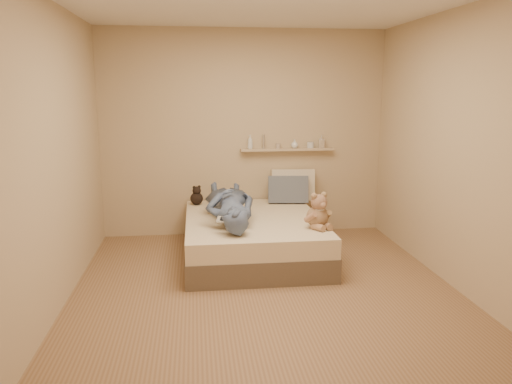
{
  "coord_description": "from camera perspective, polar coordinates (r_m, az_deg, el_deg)",
  "views": [
    {
      "loc": [
        -0.63,
        -4.44,
        1.86
      ],
      "look_at": [
        0.0,
        0.65,
        0.8
      ],
      "focal_mm": 35.0,
      "sensor_mm": 36.0,
      "label": 1
    }
  ],
  "objects": [
    {
      "name": "shelf_bottles",
      "position": [
        6.43,
        4.1,
        5.61
      ],
      "size": [
        1.0,
        0.12,
        0.18
      ],
      "color": "silver",
      "rests_on": "wall_shelf"
    },
    {
      "name": "pillow_grey",
      "position": [
        6.29,
        3.69,
        0.29
      ],
      "size": [
        0.52,
        0.26,
        0.36
      ],
      "primitive_type": "cube",
      "rotation": [
        -0.21,
        0.0,
        -0.12
      ],
      "color": "#555967",
      "rests_on": "bed"
    },
    {
      "name": "teddy_bear",
      "position": [
        5.17,
        7.14,
        -2.42
      ],
      "size": [
        0.3,
        0.31,
        0.38
      ],
      "color": "#90674F",
      "rests_on": "bed"
    },
    {
      "name": "game_console",
      "position": [
        4.93,
        -3.59,
        -3.18
      ],
      "size": [
        0.18,
        0.13,
        0.06
      ],
      "color": "#AAAEB1",
      "rests_on": "bed"
    },
    {
      "name": "bed",
      "position": [
        5.64,
        -0.35,
        -5.16
      ],
      "size": [
        1.5,
        1.9,
        0.45
      ],
      "color": "brown",
      "rests_on": "floor"
    },
    {
      "name": "pillow_cream",
      "position": [
        6.43,
        4.23,
        0.82
      ],
      "size": [
        0.57,
        0.27,
        0.42
      ],
      "primitive_type": "cube",
      "rotation": [
        -0.16,
        0.0,
        -0.08
      ],
      "color": "beige",
      "rests_on": "bed"
    },
    {
      "name": "person",
      "position": [
        5.47,
        -3.06,
        -1.32
      ],
      "size": [
        0.57,
        1.5,
        0.36
      ],
      "primitive_type": "imported",
      "rotation": [
        0.0,
        0.0,
        3.16
      ],
      "color": "#495A74",
      "rests_on": "bed"
    },
    {
      "name": "dark_plush",
      "position": [
        6.22,
        -6.8,
        -0.51
      ],
      "size": [
        0.16,
        0.16,
        0.24
      ],
      "color": "black",
      "rests_on": "bed"
    },
    {
      "name": "room",
      "position": [
        4.51,
        1.01,
        4.56
      ],
      "size": [
        3.8,
        3.8,
        3.8
      ],
      "color": "#876546",
      "rests_on": "ground"
    },
    {
      "name": "wall_shelf",
      "position": [
        6.43,
        3.59,
        4.88
      ],
      "size": [
        1.2,
        0.12,
        0.03
      ],
      "primitive_type": "cube",
      "color": "tan",
      "rests_on": "wall_back"
    }
  ]
}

